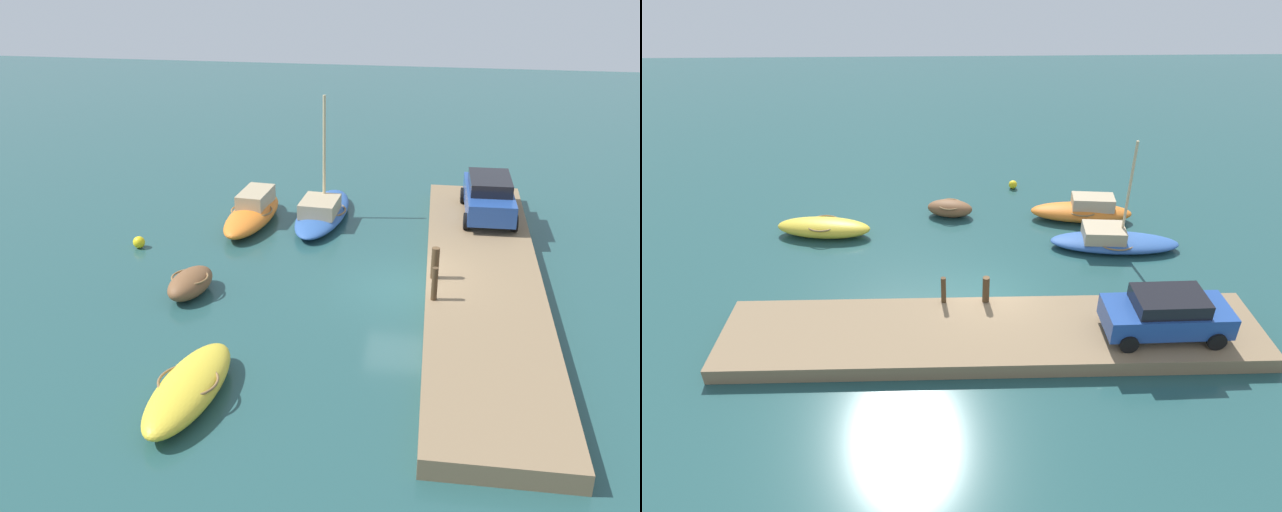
{
  "view_description": "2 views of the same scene",
  "coord_description": "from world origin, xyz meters",
  "views": [
    {
      "loc": [
        -23.16,
        -0.57,
        11.43
      ],
      "look_at": [
        -0.5,
        2.8,
        1.26
      ],
      "focal_mm": 42.99,
      "sensor_mm": 36.0,
      "label": 1
    },
    {
      "loc": [
        -1.51,
        -17.73,
        13.16
      ],
      "look_at": [
        -0.97,
        1.54,
        1.01
      ],
      "focal_mm": 31.26,
      "sensor_mm": 36.0,
      "label": 2
    }
  ],
  "objects": [
    {
      "name": "dock_platform",
      "position": [
        0.0,
        -2.58,
        0.28
      ],
      "size": [
        19.01,
        3.76,
        0.56
      ],
      "primitive_type": "cube",
      "color": "#846B4C",
      "rests_on": "ground_plane"
    },
    {
      "name": "sailboat_blue",
      "position": [
        5.87,
        3.66,
        0.41
      ],
      "size": [
        5.87,
        2.32,
        5.09
      ],
      "rotation": [
        0.0,
        0.0,
        -0.08
      ],
      "color": "#2D569E",
      "rests_on": "ground_plane"
    },
    {
      "name": "parked_car",
      "position": [
        5.87,
        -2.95,
        1.42
      ],
      "size": [
        4.27,
        2.06,
        1.63
      ],
      "rotation": [
        0.0,
        0.0,
        0.02
      ],
      "color": "#234793",
      "rests_on": "dock_platform"
    },
    {
      "name": "rowboat_yellow",
      "position": [
        -7.34,
        5.17,
        0.42
      ],
      "size": [
        4.55,
        2.0,
        0.83
      ],
      "rotation": [
        0.0,
        0.0,
        -0.11
      ],
      "color": "gold",
      "rests_on": "ground_plane"
    },
    {
      "name": "mooring_post_west",
      "position": [
        -1.73,
        -0.95,
        1.1
      ],
      "size": [
        0.19,
        0.19,
        1.08
      ],
      "primitive_type": "cylinder",
      "color": "#47331E",
      "rests_on": "dock_platform"
    },
    {
      "name": "ground_plane",
      "position": [
        0.0,
        0.0,
        0.0
      ],
      "size": [
        84.0,
        84.0,
        0.0
      ],
      "primitive_type": "plane",
      "color": "#234C4C"
    },
    {
      "name": "dinghy_brown",
      "position": [
        -1.42,
        6.97,
        0.42
      ],
      "size": [
        2.43,
        1.56,
        0.82
      ],
      "rotation": [
        0.0,
        0.0,
        -0.19
      ],
      "color": "brown",
      "rests_on": "ground_plane"
    },
    {
      "name": "marker_buoy",
      "position": [
        2.06,
        10.07,
        0.23
      ],
      "size": [
        0.45,
        0.45,
        0.45
      ],
      "primitive_type": "sphere",
      "color": "yellow",
      "rests_on": "ground_plane"
    },
    {
      "name": "motorboat_orange",
      "position": [
        5.11,
        6.39,
        0.5
      ],
      "size": [
        5.05,
        2.11,
        1.28
      ],
      "rotation": [
        0.0,
        0.0,
        -0.1
      ],
      "color": "orange",
      "rests_on": "ground_plane"
    },
    {
      "name": "mooring_post_mid_west",
      "position": [
        -0.15,
        -0.95,
        1.1
      ],
      "size": [
        0.26,
        0.26,
        1.07
      ],
      "primitive_type": "cylinder",
      "color": "#47331E",
      "rests_on": "dock_platform"
    }
  ]
}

